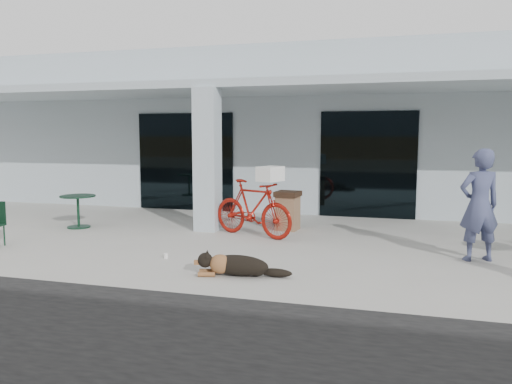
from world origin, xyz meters
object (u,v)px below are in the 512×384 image
(bicycle, at_px, (253,208))
(dog, at_px, (238,264))
(person, at_px, (479,205))
(cafe_table_near, at_px, (78,212))
(trash_receptacle, at_px, (288,211))

(bicycle, relative_size, dog, 1.81)
(dog, height_order, person, person)
(dog, height_order, cafe_table_near, cafe_table_near)
(dog, bearing_deg, cafe_table_near, 135.15)
(bicycle, distance_m, cafe_table_near, 4.11)
(bicycle, relative_size, person, 1.04)
(dog, relative_size, cafe_table_near, 1.38)
(cafe_table_near, bearing_deg, person, -5.44)
(trash_receptacle, bearing_deg, person, -26.49)
(dog, xyz_separation_m, cafe_table_near, (-4.70, 2.75, 0.19))
(bicycle, height_order, trash_receptacle, bicycle)
(person, distance_m, trash_receptacle, 4.11)
(bicycle, bearing_deg, trash_receptacle, -9.10)
(person, xyz_separation_m, trash_receptacle, (-3.65, 1.82, -0.51))
(trash_receptacle, bearing_deg, bicycle, -121.49)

